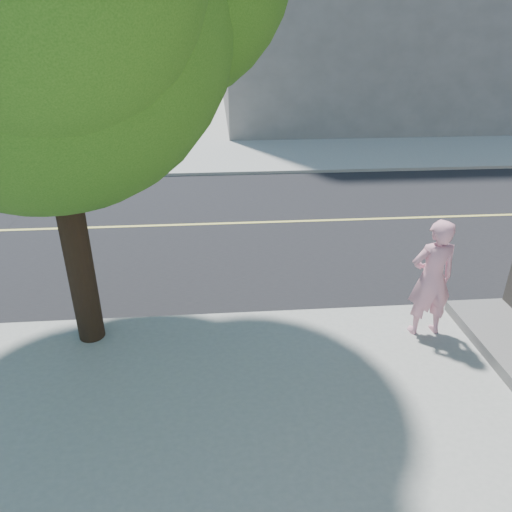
{
  "coord_description": "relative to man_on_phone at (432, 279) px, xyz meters",
  "views": [
    {
      "loc": [
        4.44,
        -7.11,
        4.69
      ],
      "look_at": [
        5.01,
        -0.16,
        1.3
      ],
      "focal_mm": 33.24,
      "sensor_mm": 36.0,
      "label": 1
    }
  ],
  "objects": [
    {
      "name": "road_ew",
      "position": [
        -7.73,
        5.32,
        -1.11
      ],
      "size": [
        140.0,
        9.0,
        0.01
      ],
      "primitive_type": "cube",
      "color": "black",
      "rests_on": "ground"
    },
    {
      "name": "sidewalk_ne",
      "position": [
        5.77,
        22.32,
        -1.06
      ],
      "size": [
        29.0,
        25.0,
        0.12
      ],
      "primitive_type": "cube",
      "color": "#96968F",
      "rests_on": "ground"
    },
    {
      "name": "man_on_phone",
      "position": [
        0.0,
        0.0,
        0.0
      ],
      "size": [
        0.75,
        0.52,
        1.99
      ],
      "primitive_type": "imported",
      "rotation": [
        0.0,
        0.0,
        3.2
      ],
      "color": "pink",
      "rests_on": "sidewalk_se"
    }
  ]
}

